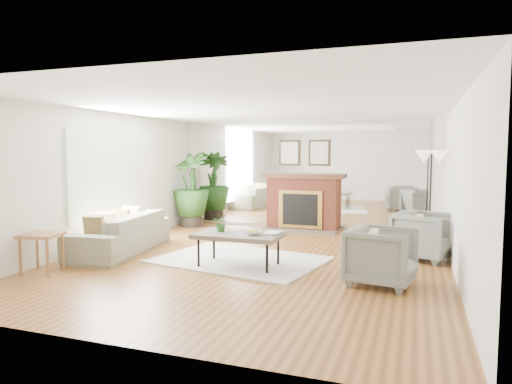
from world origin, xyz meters
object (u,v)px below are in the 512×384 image
at_px(fireplace, 302,201).
at_px(armchair_front, 382,256).
at_px(potted_ficus, 191,187).
at_px(sofa, 121,233).
at_px(side_table, 42,240).
at_px(armchair_back, 425,236).
at_px(coffee_table, 239,236).
at_px(floor_lamp, 431,164).

bearing_deg(fireplace, armchair_front, -62.73).
bearing_deg(potted_ficus, armchair_front, -37.14).
relative_size(sofa, armchair_front, 2.76).
height_order(fireplace, side_table, fireplace).
xyz_separation_m(sofa, armchair_back, (5.05, 1.19, 0.05)).
bearing_deg(fireplace, sofa, -125.70).
height_order(coffee_table, armchair_back, armchair_back).
xyz_separation_m(fireplace, armchair_back, (2.60, -2.22, -0.27)).
relative_size(armchair_back, side_table, 1.40).
bearing_deg(fireplace, potted_ficus, -170.29).
distance_m(fireplace, armchair_back, 3.43).
bearing_deg(floor_lamp, potted_ficus, 173.56).
bearing_deg(sofa, floor_lamp, 106.59).
bearing_deg(armchair_back, potted_ficus, 93.99).
height_order(coffee_table, armchair_front, armchair_front).
relative_size(armchair_back, floor_lamp, 0.48).
bearing_deg(sofa, fireplace, 136.21).
bearing_deg(armchair_back, fireplace, 72.35).
xyz_separation_m(side_table, floor_lamp, (5.35, 3.96, 1.05)).
xyz_separation_m(fireplace, floor_lamp, (2.70, -1.04, 0.88)).
xyz_separation_m(side_table, potted_ficus, (0.05, 4.56, 0.46)).
height_order(armchair_back, floor_lamp, floor_lamp).
bearing_deg(potted_ficus, side_table, -90.63).
bearing_deg(floor_lamp, coffee_table, -136.14).
relative_size(side_table, floor_lamp, 0.34).
bearing_deg(potted_ficus, fireplace, 9.71).
distance_m(armchair_front, potted_ficus, 5.85).
bearing_deg(coffee_table, potted_ficus, 127.48).
height_order(coffee_table, potted_ficus, potted_ficus).
distance_m(armchair_back, side_table, 5.94).
bearing_deg(sofa, armchair_front, 74.91).
height_order(armchair_back, potted_ficus, potted_ficus).
bearing_deg(side_table, coffee_table, 26.59).
distance_m(fireplace, side_table, 5.67).
distance_m(armchair_back, floor_lamp, 1.65).
bearing_deg(coffee_table, side_table, -153.41).
bearing_deg(side_table, sofa, 82.86).
distance_m(fireplace, coffee_table, 3.73).
bearing_deg(side_table, potted_ficus, 89.37).
distance_m(sofa, armchair_back, 5.19).
bearing_deg(armchair_front, armchair_back, -8.20).
height_order(sofa, armchair_front, armchair_front).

